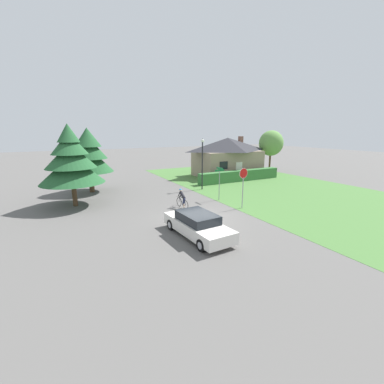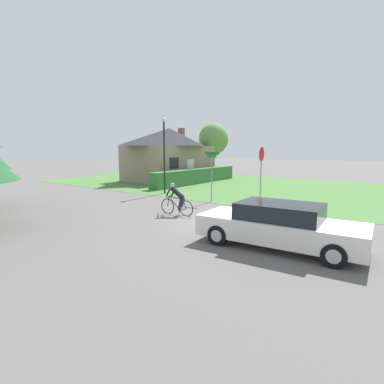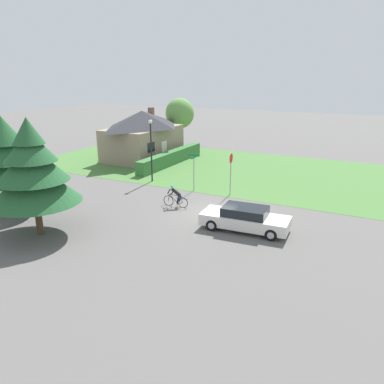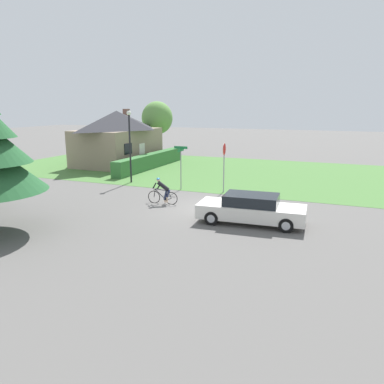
# 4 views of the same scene
# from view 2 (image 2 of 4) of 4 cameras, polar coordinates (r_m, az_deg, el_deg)

# --- Properties ---
(ground_plane) EXTENTS (140.00, 140.00, 0.00)m
(ground_plane) POSITION_cam_2_polar(r_m,az_deg,el_deg) (12.09, 6.78, -5.87)
(ground_plane) COLOR #5B5956
(grass_verge_right) EXTENTS (16.00, 36.00, 0.01)m
(grass_verge_right) POSITION_cam_2_polar(r_m,az_deg,el_deg) (23.82, 11.91, 1.02)
(grass_verge_right) COLOR #477538
(grass_verge_right) RESTS_ON ground
(cottage_house) EXTENTS (8.71, 5.60, 4.97)m
(cottage_house) POSITION_cam_2_polar(r_m,az_deg,el_deg) (28.49, -4.33, 7.37)
(cottage_house) COLOR gray
(cottage_house) RESTS_ON ground
(hedge_row) EXTENTS (10.75, 0.90, 1.23)m
(hedge_row) POSITION_cam_2_polar(r_m,az_deg,el_deg) (25.51, 0.96, 3.05)
(hedge_row) COLOR #387038
(hedge_row) RESTS_ON ground
(sedan_left_lane) EXTENTS (2.08, 4.90, 1.35)m
(sedan_left_lane) POSITION_cam_2_polar(r_m,az_deg,el_deg) (9.36, 16.26, -6.18)
(sedan_left_lane) COLOR silver
(sedan_left_lane) RESTS_ON ground
(cyclist) EXTENTS (0.44, 1.73, 1.45)m
(cyclist) POSITION_cam_2_polar(r_m,az_deg,el_deg) (13.34, -2.89, -1.44)
(cyclist) COLOR black
(cyclist) RESTS_ON ground
(stop_sign) EXTENTS (0.78, 0.08, 3.06)m
(stop_sign) POSITION_cam_2_polar(r_m,az_deg,el_deg) (15.37, 13.04, 5.25)
(stop_sign) COLOR gray
(stop_sign) RESTS_ON ground
(street_lamp) EXTENTS (0.30, 0.30, 4.99)m
(street_lamp) POSITION_cam_2_polar(r_m,az_deg,el_deg) (19.58, -5.33, 8.84)
(street_lamp) COLOR black
(street_lamp) RESTS_ON ground
(street_name_sign) EXTENTS (0.90, 0.90, 2.77)m
(street_name_sign) POSITION_cam_2_polar(r_m,az_deg,el_deg) (16.49, 3.78, 4.68)
(street_name_sign) COLOR gray
(street_name_sign) RESTS_ON ground
(deciduous_tree_right) EXTENTS (3.28, 3.28, 5.73)m
(deciduous_tree_right) POSITION_cam_2_polar(r_m,az_deg,el_deg) (33.74, 4.12, 10.06)
(deciduous_tree_right) COLOR #4C3823
(deciduous_tree_right) RESTS_ON ground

